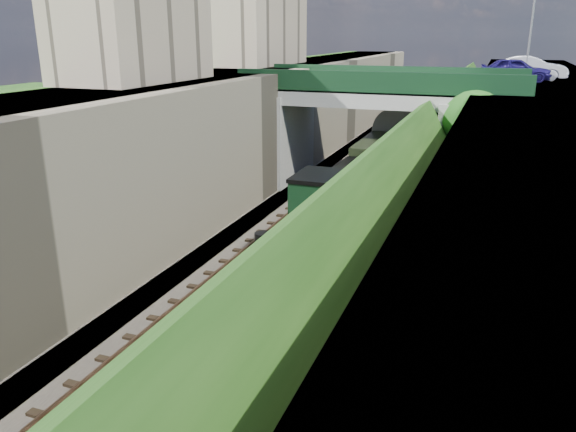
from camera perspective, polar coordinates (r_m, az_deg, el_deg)
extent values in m
cube|color=#473F38|center=(31.49, 6.87, 1.16)|extent=(10.00, 90.00, 0.20)
cube|color=#756B56|center=(32.36, -2.49, 7.92)|extent=(1.00, 90.00, 7.00)
cube|color=#262628|center=(33.85, -8.02, 8.21)|extent=(6.00, 90.00, 7.00)
cube|color=#262628|center=(30.10, 24.99, 4.74)|extent=(8.00, 90.00, 6.25)
cube|color=#1E4714|center=(30.13, 16.36, 4.89)|extent=(4.02, 90.00, 6.36)
sphere|color=#194C14|center=(7.62, 12.35, -16.92)|extent=(1.45, 1.45, 1.45)
sphere|color=#194C14|center=(10.98, 10.13, -12.98)|extent=(1.42, 1.42, 1.42)
sphere|color=#194C14|center=(14.52, 5.38, -15.67)|extent=(1.82, 1.82, 1.82)
sphere|color=#194C14|center=(17.52, 7.27, -11.14)|extent=(1.32, 1.32, 1.32)
sphere|color=#194C14|center=(18.63, 10.49, -6.15)|extent=(1.61, 1.61, 1.61)
sphere|color=#194C14|center=(22.48, 11.66, -3.02)|extent=(2.01, 2.01, 2.01)
sphere|color=#194C14|center=(24.36, 15.51, 2.80)|extent=(2.25, 2.25, 2.25)
sphere|color=#194C14|center=(27.91, 16.63, 5.16)|extent=(1.23, 1.23, 1.23)
sphere|color=#194C14|center=(30.29, 17.35, 6.58)|extent=(1.76, 1.76, 1.76)
sphere|color=#194C14|center=(32.85, 18.51, 8.51)|extent=(1.24, 1.24, 1.24)
sphere|color=#194C14|center=(35.35, 17.53, 7.58)|extent=(1.80, 1.80, 1.80)
sphere|color=#194C14|center=(39.36, 18.93, 9.87)|extent=(1.46, 1.46, 1.46)
sphere|color=#194C14|center=(42.51, 18.97, 10.23)|extent=(1.67, 1.67, 1.67)
sphere|color=#194C14|center=(44.20, 17.31, 8.22)|extent=(1.97, 1.97, 1.97)
sphere|color=#194C14|center=(48.58, 17.62, 8.94)|extent=(1.99, 1.99, 1.99)
sphere|color=#194C14|center=(51.91, 16.89, 8.21)|extent=(1.65, 1.65, 1.65)
sphere|color=#194C14|center=(53.29, 18.10, 9.86)|extent=(1.33, 1.33, 1.33)
sphere|color=#194C14|center=(56.76, 19.67, 12.07)|extent=(2.06, 2.06, 2.06)
sphere|color=#194C14|center=(60.41, 17.86, 9.91)|extent=(1.98, 1.98, 1.98)
sphere|color=#194C14|center=(62.06, 18.65, 11.00)|extent=(2.21, 2.21, 2.21)
sphere|color=#194C14|center=(65.86, 18.35, 10.77)|extent=(1.83, 1.83, 1.83)
sphere|color=#194C14|center=(69.53, 19.47, 12.33)|extent=(2.09, 2.09, 2.09)
sphere|color=#194C14|center=(72.12, 17.92, 10.43)|extent=(2.07, 2.07, 2.07)
cube|color=black|center=(31.95, 3.39, 1.76)|extent=(2.50, 90.00, 0.07)
cube|color=brown|center=(32.13, 2.17, 2.04)|extent=(0.08, 90.00, 0.14)
cube|color=brown|center=(31.73, 4.63, 1.79)|extent=(0.08, 90.00, 0.14)
cube|color=black|center=(31.21, 9.02, 1.17)|extent=(2.50, 90.00, 0.07)
cube|color=brown|center=(31.33, 7.74, 1.47)|extent=(0.08, 90.00, 0.14)
cube|color=brown|center=(31.06, 10.32, 1.19)|extent=(0.08, 90.00, 0.14)
cube|color=gray|center=(34.14, 9.69, 11.95)|extent=(16.00, 6.00, 0.90)
cube|color=#13361D|center=(31.27, 8.75, 13.20)|extent=(16.00, 0.30, 1.20)
cube|color=#13361D|center=(36.86, 10.65, 13.81)|extent=(16.00, 0.30, 1.20)
cube|color=gray|center=(36.14, -0.01, 7.96)|extent=(1.40, 6.40, 5.70)
cube|color=gray|center=(34.00, 17.27, 6.51)|extent=(2.40, 6.40, 5.70)
cube|color=gray|center=(43.03, -3.68, 19.10)|extent=(5.00, 10.00, 6.00)
cube|color=gray|center=(28.52, -15.37, 17.08)|extent=(4.00, 8.00, 4.00)
cylinder|color=black|center=(31.79, 17.96, 4.48)|extent=(0.30, 0.30, 4.40)
sphere|color=#194C14|center=(31.32, 18.42, 9.10)|extent=(3.60, 3.60, 3.60)
sphere|color=#194C14|center=(32.19, 19.27, 8.15)|extent=(2.40, 2.40, 2.40)
cylinder|color=gray|center=(40.90, 23.42, 16.74)|extent=(0.14, 0.14, 6.00)
imported|color=navy|center=(39.83, 22.11, 13.62)|extent=(4.39, 1.87, 1.48)
imported|color=silver|center=(41.70, 23.38, 13.65)|extent=(4.67, 1.72, 1.53)
cube|color=black|center=(19.37, 1.13, -8.57)|extent=(2.40, 8.40, 0.60)
cube|color=black|center=(19.99, 2.09, -5.96)|extent=(2.70, 10.00, 0.35)
cube|color=maroon|center=(15.82, -3.90, -13.34)|extent=(2.70, 0.25, 0.70)
cylinder|color=black|center=(18.79, 1.36, -3.27)|extent=(1.90, 5.60, 1.90)
cylinder|color=black|center=(15.96, -2.53, -7.31)|extent=(1.96, 1.80, 1.96)
cylinder|color=white|center=(15.16, -3.98, -8.78)|extent=(1.10, 0.05, 1.10)
cylinder|color=black|center=(15.48, -2.59, -3.29)|extent=(0.44, 0.44, 0.90)
sphere|color=black|center=(17.56, 0.32, -1.34)|extent=(0.76, 0.76, 0.76)
cylinder|color=#A57F33|center=(19.14, 2.17, 0.62)|extent=(0.32, 0.32, 0.50)
cube|color=black|center=(21.99, 4.43, 0.31)|extent=(2.75, 2.40, 2.80)
cube|color=black|center=(21.59, 4.52, 3.97)|extent=(2.85, 2.50, 0.15)
cube|color=black|center=(17.51, -5.66, -10.45)|extent=(0.60, 1.40, 0.90)
cube|color=black|center=(16.68, 2.27, -11.92)|extent=(0.60, 1.40, 0.90)
cube|color=black|center=(26.68, 6.94, -1.19)|extent=(2.30, 6.00, 0.50)
cube|color=black|center=(26.60, 6.96, -0.68)|extent=(2.60, 6.00, 0.50)
cube|color=black|center=(26.24, 7.06, 1.80)|extent=(2.70, 6.00, 2.40)
cube|color=black|center=(25.92, 7.17, 4.45)|extent=(2.50, 5.60, 0.20)
cube|color=black|center=(38.61, 11.39, 4.54)|extent=(2.30, 17.00, 0.40)
cube|color=black|center=(38.55, 11.41, 4.90)|extent=(2.50, 17.00, 0.50)
cube|color=#26301B|center=(38.25, 11.55, 7.09)|extent=(2.80, 18.00, 2.70)
cube|color=slate|center=(38.00, 11.69, 9.31)|extent=(2.90, 18.00, 0.50)
cube|color=black|center=(56.93, 14.54, 8.61)|extent=(2.30, 17.00, 0.40)
cube|color=black|center=(56.90, 14.56, 8.85)|extent=(2.50, 17.00, 0.50)
cube|color=#26301B|center=(56.69, 14.68, 10.35)|extent=(2.80, 18.00, 2.70)
cube|color=slate|center=(56.53, 14.80, 11.85)|extent=(2.90, 18.00, 0.50)
cube|color=black|center=(75.49, 16.17, 10.67)|extent=(2.30, 17.00, 0.40)
cube|color=black|center=(75.47, 16.19, 10.86)|extent=(2.50, 17.00, 0.50)
cube|color=#26301B|center=(75.31, 16.29, 11.99)|extent=(2.80, 18.00, 2.70)
cube|color=slate|center=(75.19, 16.39, 13.12)|extent=(2.90, 18.00, 0.50)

